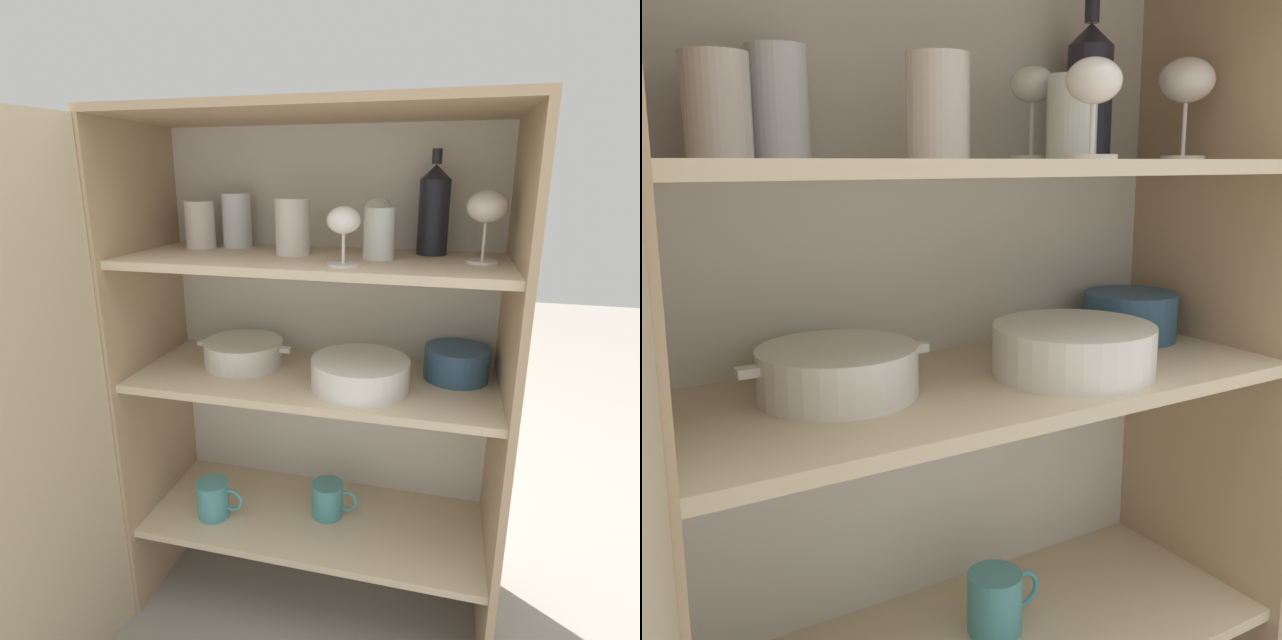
% 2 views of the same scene
% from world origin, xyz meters
% --- Properties ---
extents(cupboard_back_panel, '(0.93, 0.02, 1.29)m').
position_xyz_m(cupboard_back_panel, '(0.00, 0.36, 0.64)').
color(cupboard_back_panel, silver).
rests_on(cupboard_back_panel, ground_plane).
extents(cupboard_side_right, '(0.02, 0.39, 1.29)m').
position_xyz_m(cupboard_side_right, '(0.46, 0.18, 0.64)').
color(cupboard_side_right, tan).
rests_on(cupboard_side_right, ground_plane).
extents(shelf_board_middle, '(0.90, 0.35, 0.02)m').
position_xyz_m(shelf_board_middle, '(0.00, 0.18, 0.66)').
color(shelf_board_middle, beige).
extents(shelf_board_upper, '(0.90, 0.35, 0.02)m').
position_xyz_m(shelf_board_upper, '(0.00, 0.18, 0.97)').
color(shelf_board_upper, beige).
extents(tumbler_glass_0, '(0.08, 0.08, 0.13)m').
position_xyz_m(tumbler_glass_0, '(-0.06, 0.20, 1.04)').
color(tumbler_glass_0, silver).
rests_on(tumbler_glass_0, shelf_board_upper).
extents(tumbler_glass_1, '(0.08, 0.08, 0.12)m').
position_xyz_m(tumbler_glass_1, '(-0.33, 0.25, 1.04)').
color(tumbler_glass_1, silver).
rests_on(tumbler_glass_1, shelf_board_upper).
extents(tumbler_glass_2, '(0.08, 0.08, 0.14)m').
position_xyz_m(tumbler_glass_2, '(-0.24, 0.29, 1.05)').
color(tumbler_glass_2, white).
rests_on(tumbler_glass_2, shelf_board_upper).
extents(tumbler_glass_3, '(0.07, 0.07, 0.12)m').
position_xyz_m(tumbler_glass_3, '(0.15, 0.19, 1.04)').
color(tumbler_glass_3, white).
rests_on(tumbler_glass_3, shelf_board_upper).
extents(wine_glass_0, '(0.09, 0.09, 0.16)m').
position_xyz_m(wine_glass_0, '(0.38, 0.18, 1.09)').
color(wine_glass_0, silver).
rests_on(wine_glass_0, shelf_board_upper).
extents(wine_glass_1, '(0.07, 0.07, 0.14)m').
position_xyz_m(wine_glass_1, '(0.14, 0.26, 1.08)').
color(wine_glass_1, white).
rests_on(wine_glass_1, shelf_board_upper).
extents(wine_glass_2, '(0.07, 0.07, 0.12)m').
position_xyz_m(wine_glass_2, '(0.09, 0.07, 1.07)').
color(wine_glass_2, silver).
rests_on(wine_glass_2, shelf_board_upper).
extents(wine_bottle, '(0.07, 0.07, 0.24)m').
position_xyz_m(wine_bottle, '(0.27, 0.28, 1.08)').
color(wine_bottle, black).
rests_on(wine_bottle, shelf_board_upper).
extents(plate_stack_white, '(0.23, 0.23, 0.07)m').
position_xyz_m(plate_stack_white, '(0.13, 0.13, 0.71)').
color(plate_stack_white, silver).
rests_on(plate_stack_white, shelf_board_middle).
extents(mixing_bowl_large, '(0.16, 0.16, 0.08)m').
position_xyz_m(mixing_bowl_large, '(0.35, 0.25, 0.72)').
color(mixing_bowl_large, '#33567A').
rests_on(mixing_bowl_large, shelf_board_middle).
extents(casserole_dish, '(0.26, 0.21, 0.07)m').
position_xyz_m(casserole_dish, '(-0.20, 0.21, 0.71)').
color(casserole_dish, silver).
rests_on(casserole_dish, shelf_board_middle).
extents(coffee_mug_extra_1, '(0.13, 0.09, 0.10)m').
position_xyz_m(coffee_mug_extra_1, '(0.04, 0.19, 0.30)').
color(coffee_mug_extra_1, teal).
rests_on(coffee_mug_extra_1, shelf_board_lower).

